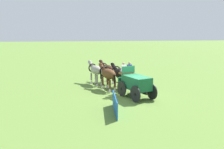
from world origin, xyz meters
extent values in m
plane|color=olive|center=(0.00, 0.00, 0.00)|extent=(220.00, 220.00, 0.00)
cube|color=#195B38|center=(0.00, 0.00, 1.24)|extent=(2.77, 2.13, 1.03)
cube|color=brown|center=(1.38, 0.52, 1.80)|extent=(0.95, 1.34, 0.12)
cube|color=#195B38|center=(1.76, 0.66, 1.08)|extent=(0.60, 1.10, 0.60)
cube|color=#195B38|center=(1.10, 0.41, 2.13)|extent=(0.48, 1.16, 0.55)
cube|color=black|center=(0.00, 0.00, 0.63)|extent=(2.58, 1.09, 0.16)
cylinder|color=black|center=(0.65, 1.07, 0.63)|extent=(1.21, 0.52, 1.26)
cylinder|color=black|center=(0.65, 1.07, 0.63)|extent=(0.25, 0.24, 0.20)
cylinder|color=black|center=(1.19, -0.39, 0.63)|extent=(1.21, 0.52, 1.26)
cylinder|color=black|center=(1.19, -0.39, 0.63)|extent=(0.25, 0.24, 0.20)
cylinder|color=black|center=(-1.19, 0.39, 0.63)|extent=(1.21, 0.52, 1.26)
cylinder|color=black|center=(-1.19, 0.39, 0.63)|extent=(0.25, 0.24, 0.20)
cylinder|color=black|center=(-0.65, -1.07, 0.63)|extent=(1.21, 0.52, 1.26)
cylinder|color=black|center=(-0.65, -1.07, 0.63)|extent=(0.25, 0.24, 0.20)
cylinder|color=brown|center=(2.37, 0.88, 0.68)|extent=(2.47, 1.00, 0.10)
cube|color=slate|center=(1.39, 0.84, 1.94)|extent=(0.49, 0.44, 0.16)
cube|color=silver|center=(1.28, 0.80, 2.21)|extent=(0.35, 0.42, 0.55)
sphere|color=tan|center=(1.28, 0.80, 2.60)|extent=(0.22, 0.22, 0.22)
cube|color=slate|center=(1.60, 0.28, 1.94)|extent=(0.49, 0.44, 0.16)
cube|color=#334C99|center=(1.49, 0.24, 2.21)|extent=(0.35, 0.42, 0.55)
sphere|color=tan|center=(1.49, 0.24, 2.60)|extent=(0.22, 0.22, 0.22)
ellipsoid|color=brown|center=(2.98, 1.81, 1.46)|extent=(2.19, 1.57, 0.93)
cylinder|color=brown|center=(3.55, 2.29, 0.69)|extent=(0.18, 0.18, 0.75)
cone|color=silver|center=(3.55, 2.29, 0.16)|extent=(0.30, 0.30, 0.32)
cylinder|color=brown|center=(3.72, 1.81, 0.69)|extent=(0.18, 0.18, 0.75)
cone|color=silver|center=(3.72, 1.81, 0.16)|extent=(0.30, 0.30, 0.32)
cylinder|color=brown|center=(2.24, 1.80, 0.69)|extent=(0.18, 0.18, 0.75)
cone|color=silver|center=(2.24, 1.80, 0.16)|extent=(0.30, 0.30, 0.32)
cylinder|color=brown|center=(2.42, 1.32, 0.69)|extent=(0.18, 0.18, 0.75)
cone|color=silver|center=(2.42, 1.32, 0.16)|extent=(0.30, 0.30, 0.32)
cylinder|color=brown|center=(4.17, 2.25, 1.86)|extent=(1.01, 0.67, 0.81)
ellipsoid|color=brown|center=(4.51, 2.38, 2.12)|extent=(0.65, 0.45, 0.32)
cube|color=silver|center=(4.77, 2.48, 2.12)|extent=(0.09, 0.11, 0.24)
torus|color=black|center=(3.82, 2.12, 1.56)|extent=(0.45, 0.94, 0.96)
cylinder|color=black|center=(2.00, 1.44, 1.16)|extent=(0.14, 0.14, 0.80)
ellipsoid|color=black|center=(3.44, 0.59, 1.38)|extent=(2.16, 1.61, 1.00)
cylinder|color=black|center=(3.97, 1.08, 0.62)|extent=(0.18, 0.18, 0.67)
cone|color=silver|center=(3.97, 1.08, 0.14)|extent=(0.30, 0.30, 0.29)
cylinder|color=black|center=(4.16, 0.57, 0.62)|extent=(0.18, 0.18, 0.67)
cone|color=silver|center=(4.16, 0.57, 0.14)|extent=(0.30, 0.30, 0.29)
cylinder|color=black|center=(2.71, 0.61, 0.62)|extent=(0.18, 0.18, 0.67)
cone|color=silver|center=(2.71, 0.61, 0.14)|extent=(0.30, 0.30, 0.29)
cylinder|color=black|center=(2.90, 0.10, 0.62)|extent=(0.18, 0.18, 0.67)
cone|color=silver|center=(2.90, 0.10, 0.14)|extent=(0.30, 0.30, 0.29)
cylinder|color=black|center=(4.59, 1.02, 1.79)|extent=(1.01, 0.67, 0.81)
ellipsoid|color=black|center=(4.94, 1.15, 2.05)|extent=(0.65, 0.45, 0.32)
cube|color=silver|center=(5.20, 1.25, 2.05)|extent=(0.09, 0.11, 0.24)
torus|color=black|center=(4.25, 0.89, 1.48)|extent=(0.47, 1.00, 1.02)
cylinder|color=black|center=(2.49, 0.23, 1.08)|extent=(0.14, 0.14, 0.80)
ellipsoid|color=#9E998E|center=(5.42, 2.72, 1.44)|extent=(2.14, 1.51, 0.88)
cylinder|color=#9E998E|center=(5.97, 3.18, 0.70)|extent=(0.18, 0.18, 0.75)
cone|color=silver|center=(5.97, 3.18, 0.16)|extent=(0.30, 0.30, 0.32)
cylinder|color=#9E998E|center=(6.14, 2.73, 0.70)|extent=(0.18, 0.18, 0.75)
cone|color=silver|center=(6.14, 2.73, 0.16)|extent=(0.30, 0.30, 0.32)
cylinder|color=#9E998E|center=(4.69, 2.70, 0.70)|extent=(0.18, 0.18, 0.75)
cone|color=silver|center=(4.69, 2.70, 0.16)|extent=(0.30, 0.30, 0.32)
cylinder|color=#9E998E|center=(4.86, 2.25, 0.70)|extent=(0.18, 0.18, 0.75)
cone|color=silver|center=(4.86, 2.25, 0.16)|extent=(0.30, 0.30, 0.32)
cylinder|color=#9E998E|center=(6.59, 3.15, 1.83)|extent=(1.01, 0.67, 0.81)
ellipsoid|color=#9E998E|center=(6.93, 3.28, 2.09)|extent=(0.65, 0.45, 0.32)
cube|color=silver|center=(7.19, 3.38, 2.09)|extent=(0.09, 0.11, 0.24)
torus|color=black|center=(6.24, 3.02, 1.54)|extent=(0.43, 0.90, 0.91)
cylinder|color=black|center=(4.46, 2.36, 1.14)|extent=(0.14, 0.14, 0.80)
ellipsoid|color=#331E14|center=(5.87, 1.50, 1.43)|extent=(2.11, 1.48, 0.86)
cylinder|color=#331E14|center=(6.42, 1.96, 0.69)|extent=(0.18, 0.18, 0.74)
cone|color=silver|center=(6.42, 1.96, 0.16)|extent=(0.30, 0.30, 0.32)
cylinder|color=#331E14|center=(6.59, 1.51, 0.69)|extent=(0.18, 0.18, 0.74)
cone|color=silver|center=(6.59, 1.51, 0.16)|extent=(0.30, 0.30, 0.32)
cylinder|color=#331E14|center=(5.16, 1.49, 0.69)|extent=(0.18, 0.18, 0.74)
cone|color=silver|center=(5.16, 1.49, 0.16)|extent=(0.30, 0.30, 0.32)
cylinder|color=#331E14|center=(5.32, 1.04, 0.69)|extent=(0.18, 0.18, 0.74)
cone|color=silver|center=(5.32, 1.04, 0.16)|extent=(0.30, 0.30, 0.32)
cylinder|color=#331E14|center=(7.03, 1.93, 1.82)|extent=(1.01, 0.67, 0.81)
ellipsoid|color=#331E14|center=(7.37, 2.06, 2.07)|extent=(0.65, 0.45, 0.32)
cube|color=silver|center=(7.64, 2.16, 2.07)|extent=(0.09, 0.11, 0.24)
torus|color=black|center=(6.68, 1.80, 1.53)|extent=(0.43, 0.88, 0.90)
cylinder|color=black|center=(4.92, 1.14, 1.13)|extent=(0.14, 0.14, 0.80)
cube|color=#1959B2|center=(-3.11, 2.24, 0.55)|extent=(3.19, 0.31, 1.10)
camera|label=1|loc=(-17.71, 4.69, 5.24)|focal=37.81mm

